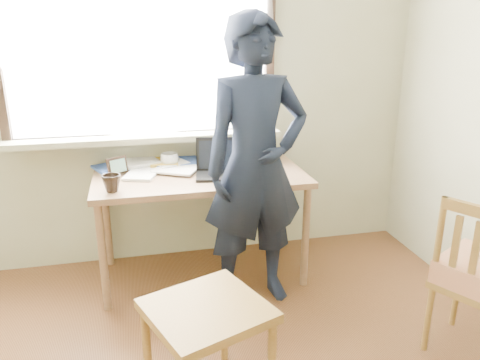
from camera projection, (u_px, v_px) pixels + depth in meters
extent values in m
cube|color=#B3B290|center=(172.00, 80.00, 3.19)|extent=(3.50, 0.02, 2.60)
cube|color=white|center=(139.00, 35.00, 3.04)|extent=(1.70, 0.01, 1.30)
cube|color=black|center=(146.00, 137.00, 3.24)|extent=(1.82, 0.06, 0.06)
cube|color=black|center=(270.00, 34.00, 3.21)|extent=(0.06, 0.06, 1.30)
cube|color=#B3B290|center=(146.00, 138.00, 3.17)|extent=(1.85, 0.20, 0.04)
cube|color=white|center=(138.00, 18.00, 2.94)|extent=(1.95, 0.02, 1.65)
cube|color=brown|center=(201.00, 177.00, 3.06)|extent=(1.37, 0.68, 0.04)
cylinder|color=brown|center=(103.00, 258.00, 2.77)|extent=(0.05, 0.05, 0.69)
cylinder|color=brown|center=(107.00, 220.00, 3.31)|extent=(0.05, 0.05, 0.69)
cylinder|color=brown|center=(306.00, 237.00, 3.04)|extent=(0.05, 0.05, 0.69)
cylinder|color=brown|center=(278.00, 205.00, 3.58)|extent=(0.05, 0.05, 0.69)
cube|color=black|center=(222.00, 175.00, 3.00)|extent=(0.37, 0.29, 0.02)
cube|color=black|center=(221.00, 154.00, 3.08)|extent=(0.34, 0.12, 0.22)
cube|color=black|center=(221.00, 154.00, 3.08)|extent=(0.30, 0.10, 0.18)
cube|color=black|center=(222.00, 175.00, 2.99)|extent=(0.31, 0.18, 0.00)
imported|color=white|center=(170.00, 160.00, 3.20)|extent=(0.15, 0.15, 0.10)
imported|color=black|center=(112.00, 183.00, 2.72)|extent=(0.16, 0.16, 0.10)
ellipsoid|color=black|center=(272.00, 172.00, 3.05)|extent=(0.09, 0.06, 0.03)
cube|color=white|center=(142.00, 174.00, 3.03)|extent=(0.26, 0.27, 0.02)
cube|color=white|center=(200.00, 163.00, 3.28)|extent=(0.25, 0.24, 0.00)
cube|color=red|center=(138.00, 166.00, 3.18)|extent=(0.36, 0.36, 0.01)
cube|color=white|center=(125.00, 167.00, 3.15)|extent=(0.31, 0.31, 0.00)
cube|color=white|center=(165.00, 161.00, 3.27)|extent=(0.29, 0.29, 0.02)
cube|color=white|center=(201.00, 164.00, 3.17)|extent=(0.34, 0.32, 0.02)
cube|color=white|center=(147.00, 165.00, 3.15)|extent=(0.32, 0.28, 0.01)
imported|color=white|center=(126.00, 166.00, 3.19)|extent=(0.35, 0.37, 0.03)
imported|color=white|center=(247.00, 159.00, 3.37)|extent=(0.26, 0.31, 0.02)
cube|color=black|center=(117.00, 167.00, 3.01)|extent=(0.13, 0.09, 0.11)
cube|color=#518038|center=(117.00, 167.00, 3.01)|extent=(0.10, 0.06, 0.08)
cube|color=olive|center=(207.00, 311.00, 2.04)|extent=(0.62, 0.61, 0.04)
cylinder|color=olive|center=(147.00, 351.00, 2.16)|extent=(0.04, 0.04, 0.45)
cylinder|color=olive|center=(224.00, 321.00, 2.38)|extent=(0.04, 0.04, 0.45)
cylinder|color=olive|center=(456.00, 296.00, 2.67)|extent=(0.03, 0.03, 0.38)
cylinder|color=olive|center=(428.00, 319.00, 2.46)|extent=(0.03, 0.03, 0.38)
cylinder|color=olive|center=(439.00, 240.00, 2.31)|extent=(0.03, 0.03, 0.46)
cube|color=olive|center=(474.00, 258.00, 2.19)|extent=(0.03, 0.04, 0.37)
cube|color=olive|center=(455.00, 251.00, 2.26)|extent=(0.03, 0.04, 0.37)
imported|color=black|center=(256.00, 166.00, 2.75)|extent=(0.68, 0.49, 1.74)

